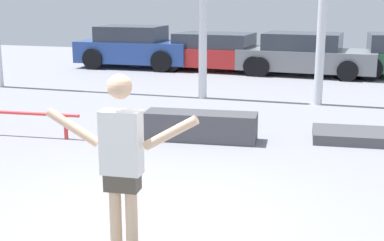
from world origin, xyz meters
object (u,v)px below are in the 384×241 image
skateboarder (122,156)px  parked_car_blue (135,47)px  grind_box (201,126)px  parked_car_red (218,52)px  parked_car_grey (306,55)px  grind_rail (4,116)px

skateboarder → parked_car_blue: skateboarder is taller
skateboarder → grind_box: (-0.43, 4.30, -0.77)m
grind_box → skateboarder: bearing=-84.3°
grind_box → parked_car_blue: parked_car_blue is taller
parked_car_red → parked_car_grey: parked_car_grey is taller
grind_rail → parked_car_red: 9.47m
grind_rail → parked_car_blue: parked_car_blue is taller
grind_rail → parked_car_blue: bearing=97.9°
parked_car_blue → parked_car_grey: (5.83, -0.13, -0.06)m
parked_car_blue → grind_rail: bearing=-83.0°
parked_car_grey → parked_car_red: bearing=179.6°
grind_box → parked_car_red: 8.81m
grind_rail → parked_car_red: bearing=80.0°
grind_box → parked_car_red: bearing=101.8°
grind_box → parked_car_grey: parked_car_grey is taller
skateboarder → grind_box: skateboarder is taller
grind_box → parked_car_grey: 8.48m
grind_box → parked_car_red: (-1.80, 8.61, 0.36)m
skateboarder → parked_car_red: 13.11m
parked_car_red → parked_car_grey: bearing=-0.4°
grind_rail → parked_car_red: (1.65, 9.32, 0.24)m
parked_car_blue → parked_car_red: size_ratio=0.87×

